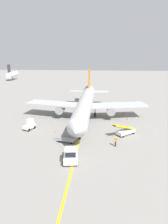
% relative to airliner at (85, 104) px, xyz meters
% --- Properties ---
extents(ground_plane, '(300.00, 300.00, 0.00)m').
position_rel_airliner_xyz_m(ground_plane, '(-0.27, -14.08, -3.42)').
color(ground_plane, gray).
extents(taxi_line_yellow, '(0.38, 80.00, 0.01)m').
position_rel_airliner_xyz_m(taxi_line_yellow, '(-0.00, -9.08, -3.41)').
color(taxi_line_yellow, yellow).
rests_on(taxi_line_yellow, ground).
extents(airliner, '(28.61, 35.20, 10.10)m').
position_rel_airliner_xyz_m(airliner, '(0.00, 0.00, 0.00)').
color(airliner, '#B2B5BA').
rests_on(airliner, ground).
extents(pushback_tug, '(2.36, 3.82, 2.20)m').
position_rel_airliner_xyz_m(pushback_tug, '(-0.43, -19.71, -2.42)').
color(pushback_tug, silver).
rests_on(pushback_tug, ground).
extents(baggage_tug_near_wing, '(2.07, 2.70, 2.10)m').
position_rel_airliner_xyz_m(baggage_tug_near_wing, '(-10.39, -8.16, -2.49)').
color(baggage_tug_near_wing, silver).
rests_on(baggage_tug_near_wing, ground).
extents(belt_loader_forward_hold, '(4.63, 4.18, 2.59)m').
position_rel_airliner_xyz_m(belt_loader_forward_hold, '(8.19, -9.32, -2.64)').
color(belt_loader_forward_hold, silver).
rests_on(belt_loader_forward_hold, ground).
extents(baggage_cart_loaded, '(3.84, 2.08, 0.94)m').
position_rel_airliner_xyz_m(baggage_cart_loaded, '(-2.12, -13.37, -2.95)').
color(baggage_cart_loaded, '#A5A5A8').
rests_on(baggage_cart_loaded, ground).
extents(ground_crew_marshaller, '(0.36, 0.24, 1.70)m').
position_rel_airliner_xyz_m(ground_crew_marshaller, '(6.08, -14.41, -2.51)').
color(ground_crew_marshaller, '#26262D').
rests_on(ground_crew_marshaller, ground).
extents(safety_cone_nose_left, '(0.36, 0.36, 0.44)m').
position_rel_airliner_xyz_m(safety_cone_nose_left, '(4.94, 0.57, -3.20)').
color(safety_cone_nose_left, orange).
rests_on(safety_cone_nose_left, ground).
extents(safety_cone_nose_right, '(0.36, 0.36, 0.44)m').
position_rel_airliner_xyz_m(safety_cone_nose_right, '(9.07, 3.39, -3.20)').
color(safety_cone_nose_right, orange).
rests_on(safety_cone_nose_right, ground).
extents(safety_cone_wingtip_left, '(0.36, 0.36, 0.44)m').
position_rel_airliner_xyz_m(safety_cone_wingtip_left, '(9.73, -0.38, -3.20)').
color(safety_cone_wingtip_left, orange).
rests_on(safety_cone_wingtip_left, ground).
extents(safety_cone_wingtip_right, '(0.36, 0.36, 0.44)m').
position_rel_airliner_xyz_m(safety_cone_wingtip_right, '(-5.03, -9.35, -3.20)').
color(safety_cone_wingtip_right, orange).
rests_on(safety_cone_wingtip_right, ground).
extents(safety_cone_tail_area, '(0.36, 0.36, 0.44)m').
position_rel_airliner_xyz_m(safety_cone_tail_area, '(4.60, -0.55, -3.20)').
color(safety_cone_tail_area, orange).
rests_on(safety_cone_tail_area, ground).
extents(distant_aircraft_mid_left, '(3.00, 10.10, 8.80)m').
position_rel_airliner_xyz_m(distant_aircraft_mid_left, '(-46.36, 65.04, -0.20)').
color(distant_aircraft_mid_left, silver).
rests_on(distant_aircraft_mid_left, ground).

